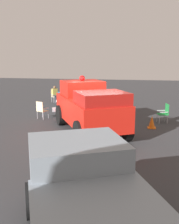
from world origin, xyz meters
TOP-DOWN VIEW (x-y plane):
  - ground_plane at (0.00, 0.00)m, footprint 60.00×60.00m
  - vintage_fire_truck at (0.49, 0.36)m, footprint 6.25×4.80m
  - classic_hot_rod at (6.18, 1.77)m, footprint 4.43×4.35m
  - parked_pickup at (-7.45, -1.15)m, footprint 5.11×3.65m
  - lawn_chair_near_truck at (7.99, 4.45)m, footprint 0.69×0.69m
  - lawn_chair_by_car at (2.39, 3.44)m, footprint 0.64×0.64m
  - lawn_chair_spare at (2.83, -3.42)m, footprint 0.60×0.60m
  - spectator_seated at (7.89, 4.37)m, footprint 0.65×0.63m
  - traffic_cone at (1.53, -2.69)m, footprint 0.40×0.40m

SIDE VIEW (x-z plane):
  - ground_plane at x=0.00m, z-range 0.00..0.00m
  - traffic_cone at x=1.53m, z-range -0.01..0.63m
  - lawn_chair_near_truck at x=7.99m, z-range 0.08..1.10m
  - lawn_chair_by_car at x=2.39m, z-range 0.08..1.10m
  - lawn_chair_spare at x=2.83m, z-range 0.08..1.10m
  - spectator_seated at x=7.89m, z-range 0.05..1.34m
  - classic_hot_rod at x=6.18m, z-range 0.02..1.48m
  - parked_pickup at x=-7.45m, z-range 0.04..1.94m
  - vintage_fire_truck at x=0.49m, z-range -0.10..2.49m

